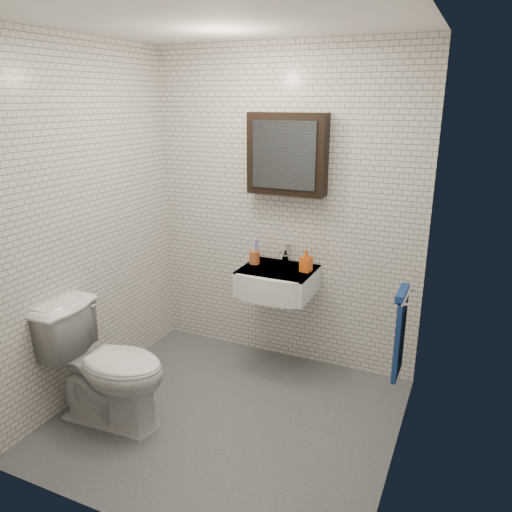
# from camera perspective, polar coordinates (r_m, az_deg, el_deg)

# --- Properties ---
(ground) EXTENTS (2.20, 2.00, 0.01)m
(ground) POSITION_cam_1_polar(r_m,az_deg,el_deg) (3.60, -3.29, -17.94)
(ground) COLOR #494A50
(ground) RESTS_ON ground
(room_shell) EXTENTS (2.22, 2.02, 2.51)m
(room_shell) POSITION_cam_1_polar(r_m,az_deg,el_deg) (3.00, -3.78, 5.40)
(room_shell) COLOR silver
(room_shell) RESTS_ON ground
(washbasin) EXTENTS (0.55, 0.50, 0.20)m
(washbasin) POSITION_cam_1_polar(r_m,az_deg,el_deg) (3.82, 2.27, -2.97)
(washbasin) COLOR white
(washbasin) RESTS_ON room_shell
(faucet) EXTENTS (0.06, 0.20, 0.15)m
(faucet) POSITION_cam_1_polar(r_m,az_deg,el_deg) (3.94, 3.38, 0.15)
(faucet) COLOR silver
(faucet) RESTS_ON washbasin
(mirror_cabinet) EXTENTS (0.60, 0.15, 0.60)m
(mirror_cabinet) POSITION_cam_1_polar(r_m,az_deg,el_deg) (3.78, 3.57, 11.52)
(mirror_cabinet) COLOR black
(mirror_cabinet) RESTS_ON room_shell
(towel_rail) EXTENTS (0.09, 0.30, 0.58)m
(towel_rail) POSITION_cam_1_polar(r_m,az_deg,el_deg) (3.26, 16.18, -8.09)
(towel_rail) COLOR silver
(towel_rail) RESTS_ON room_shell
(toothbrush_cup) EXTENTS (0.09, 0.09, 0.22)m
(toothbrush_cup) POSITION_cam_1_polar(r_m,az_deg,el_deg) (3.92, -0.16, -0.08)
(toothbrush_cup) COLOR #A65329
(toothbrush_cup) RESTS_ON washbasin
(soap_bottle) EXTENTS (0.09, 0.09, 0.17)m
(soap_bottle) POSITION_cam_1_polar(r_m,az_deg,el_deg) (3.75, 5.75, -0.52)
(soap_bottle) COLOR #DB5F17
(soap_bottle) RESTS_ON washbasin
(toilet) EXTENTS (0.83, 0.50, 0.83)m
(toilet) POSITION_cam_1_polar(r_m,az_deg,el_deg) (3.51, -16.54, -11.90)
(toilet) COLOR white
(toilet) RESTS_ON ground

